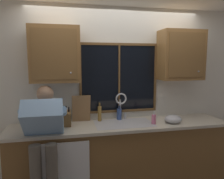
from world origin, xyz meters
The scene contains 21 objects.
back_wall centered at (0.00, 0.06, 1.27)m, with size 5.34×0.12×2.55m, color silver.
window_glass centered at (0.04, -0.01, 1.52)m, with size 1.10×0.02×0.95m, color black.
window_frame_top centered at (0.04, -0.02, 2.02)m, with size 1.17×0.02×0.04m, color brown.
window_frame_bottom centered at (0.04, -0.02, 1.03)m, with size 1.17×0.02×0.04m, color brown.
window_frame_left centered at (-0.53, -0.02, 1.52)m, with size 0.04×0.02×0.95m, color brown.
window_frame_right centered at (0.61, -0.02, 1.52)m, with size 0.04×0.02×0.95m, color brown.
window_mullion_center centered at (0.04, -0.02, 1.52)m, with size 0.02×0.02×0.95m, color brown.
lower_cabinet_run centered at (0.00, -0.29, 0.44)m, with size 2.94×0.58×0.88m, color brown.
countertop centered at (0.00, -0.31, 0.90)m, with size 3.00×0.62×0.04m, color beige.
dishwasher_front centered at (-0.78, -0.61, 0.46)m, with size 0.60×0.02×0.74m, color white.
upper_cabinet_left centered at (-0.86, -0.17, 1.86)m, with size 0.63×0.36×0.72m.
upper_cabinet_right centered at (0.93, -0.17, 1.86)m, with size 0.63×0.36×0.72m.
sink centered at (0.04, -0.30, 0.82)m, with size 0.80×0.46×0.21m.
faucet centered at (0.05, -0.12, 1.17)m, with size 0.18×0.09×0.40m.
person_standing centered at (-0.99, -0.57, 0.93)m, with size 0.53×0.72×1.47m.
knife_block centered at (-0.74, -0.28, 1.03)m, with size 0.12×0.18×0.32m.
cutting_board centered at (-0.53, -0.09, 1.11)m, with size 0.26×0.02×0.39m, color #997047.
mixing_bowl centered at (0.72, -0.41, 0.97)m, with size 0.23×0.23×0.12m, color #B7B7BC.
soap_dispenser centered at (0.43, -0.40, 0.99)m, with size 0.06×0.07×0.18m.
bottle_green_glass centered at (-0.27, -0.11, 1.04)m, with size 0.05×0.05×0.28m.
bottle_tall_clear centered at (0.02, -0.09, 1.01)m, with size 0.07×0.07×0.21m.
Camera 1 is at (-0.73, -3.09, 1.78)m, focal length 34.59 mm.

